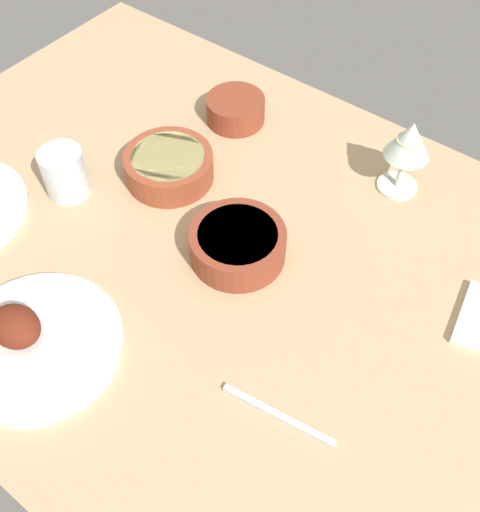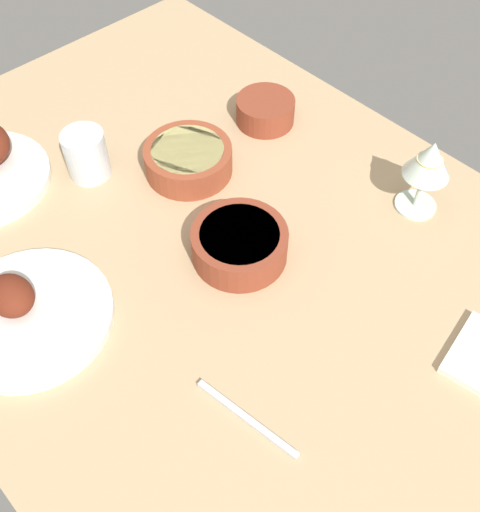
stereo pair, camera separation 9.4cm
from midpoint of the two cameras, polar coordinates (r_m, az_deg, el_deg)
The scene contains 8 objects.
dining_table at distance 97.62cm, azimuth -2.76°, elevation -1.63°, with size 140.00×90.00×4.00cm, color tan.
plate_near_viewer at distance 92.79cm, azimuth -21.54°, elevation -7.60°, with size 24.35×24.35×6.54cm.
bowl_potatoes at distance 108.20cm, azimuth -9.15°, elevation 8.17°, with size 15.43×15.43×5.11cm.
bowl_soup at distance 94.87cm, azimuth -3.06°, elevation 0.99°, with size 15.09×15.09×5.32cm.
bowl_cream at distance 118.99cm, azimuth -2.75°, elevation 13.43°, with size 11.08×11.08×4.88cm.
wine_glass at distance 102.82cm, azimuth 12.91°, elevation 10.05°, with size 7.60×7.60×14.00cm.
water_tumbler at distance 108.87cm, azimuth -18.44°, elevation 7.22°, with size 7.41×7.41×8.64cm, color silver.
fork_loose at distance 82.61cm, azimuth 0.21°, elevation -14.82°, with size 16.29×0.90×0.80cm, color silver.
Camera 1 is at (-35.69, 46.66, 80.12)cm, focal length 43.01 mm.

